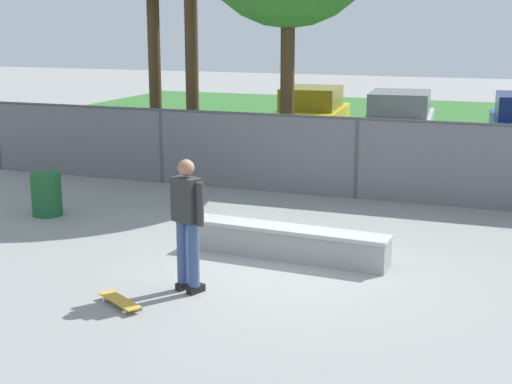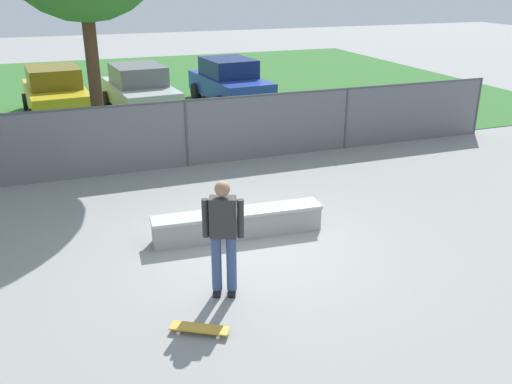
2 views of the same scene
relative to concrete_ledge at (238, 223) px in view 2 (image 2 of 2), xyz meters
name	(u,v)px [view 2 (image 2 of 2)]	position (x,y,z in m)	size (l,w,h in m)	color
ground_plane	(252,247)	(0.08, -0.54, -0.25)	(80.00, 80.00, 0.00)	gray
grass_strip	(129,91)	(0.08, 14.53, -0.24)	(29.83, 20.00, 0.02)	#336B2D
concrete_ledge	(238,223)	(0.00, 0.00, 0.00)	(3.17, 0.68, 0.50)	#999993
skateboarder	(223,234)	(-0.83, -1.85, 0.76)	(0.56, 0.38, 1.82)	black
skateboard	(200,328)	(-1.43, -2.65, -0.18)	(0.79, 0.58, 0.09)	gold
chainlink_fence	(186,130)	(0.08, 4.23, 0.68)	(17.90, 0.07, 1.69)	#4C4C51
car_yellow	(56,92)	(-2.82, 10.88, 0.59)	(2.30, 4.34, 1.66)	gold
car_silver	(140,90)	(-0.09, 10.33, 0.59)	(2.30, 4.34, 1.66)	#B7BABF
car_blue	(230,81)	(3.29, 10.78, 0.59)	(2.30, 4.34, 1.66)	#233D9E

